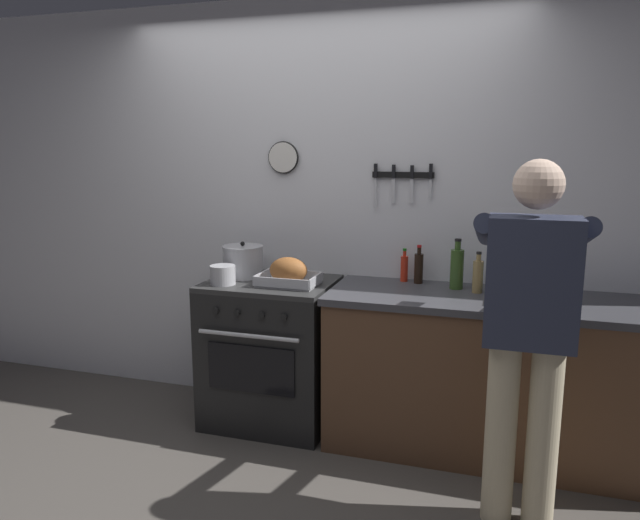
% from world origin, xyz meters
% --- Properties ---
extents(ground_plane, '(8.00, 8.00, 0.00)m').
position_xyz_m(ground_plane, '(0.00, 0.00, 0.00)').
color(ground_plane, '#4C4742').
extents(wall_back, '(6.00, 0.13, 2.60)m').
position_xyz_m(wall_back, '(-0.00, 1.35, 1.30)').
color(wall_back, silver).
rests_on(wall_back, ground).
extents(counter_block, '(2.03, 0.65, 0.90)m').
position_xyz_m(counter_block, '(1.20, 0.99, 0.45)').
color(counter_block, brown).
rests_on(counter_block, ground).
extents(stove, '(0.76, 0.67, 0.90)m').
position_xyz_m(stove, '(-0.22, 0.99, 0.45)').
color(stove, black).
rests_on(stove, ground).
extents(person_cook, '(0.51, 0.63, 1.66)m').
position_xyz_m(person_cook, '(1.25, 0.36, 0.95)').
color(person_cook, '#C6B793').
rests_on(person_cook, ground).
extents(roasting_pan, '(0.35, 0.26, 0.17)m').
position_xyz_m(roasting_pan, '(-0.08, 0.92, 0.97)').
color(roasting_pan, '#B7B7BC').
rests_on(roasting_pan, stove).
extents(stock_pot, '(0.26, 0.26, 0.22)m').
position_xyz_m(stock_pot, '(-0.43, 1.06, 1.00)').
color(stock_pot, '#B7B7BC').
rests_on(stock_pot, stove).
extents(saucepan, '(0.15, 0.15, 0.11)m').
position_xyz_m(saucepan, '(-0.46, 0.83, 0.96)').
color(saucepan, '#B7B7BC').
rests_on(saucepan, stove).
extents(cutting_board, '(0.36, 0.24, 0.02)m').
position_xyz_m(cutting_board, '(1.24, 0.90, 0.91)').
color(cutting_board, tan).
rests_on(cutting_board, counter_block).
extents(bottle_olive_oil, '(0.08, 0.08, 0.29)m').
position_xyz_m(bottle_olive_oil, '(0.88, 1.13, 1.02)').
color(bottle_olive_oil, '#385623').
rests_on(bottle_olive_oil, counter_block).
extents(bottle_dish_soap, '(0.07, 0.07, 0.24)m').
position_xyz_m(bottle_dish_soap, '(1.12, 1.06, 1.00)').
color(bottle_dish_soap, '#338CCC').
rests_on(bottle_dish_soap, counter_block).
extents(bottle_soy_sauce, '(0.05, 0.05, 0.23)m').
position_xyz_m(bottle_soy_sauce, '(0.65, 1.20, 1.00)').
color(bottle_soy_sauce, black).
rests_on(bottle_soy_sauce, counter_block).
extents(bottle_vinegar, '(0.06, 0.06, 0.23)m').
position_xyz_m(bottle_vinegar, '(1.00, 1.07, 1.00)').
color(bottle_vinegar, '#997F4C').
rests_on(bottle_vinegar, counter_block).
extents(bottle_hot_sauce, '(0.05, 0.05, 0.20)m').
position_xyz_m(bottle_hot_sauce, '(0.56, 1.23, 0.98)').
color(bottle_hot_sauce, red).
rests_on(bottle_hot_sauce, counter_block).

